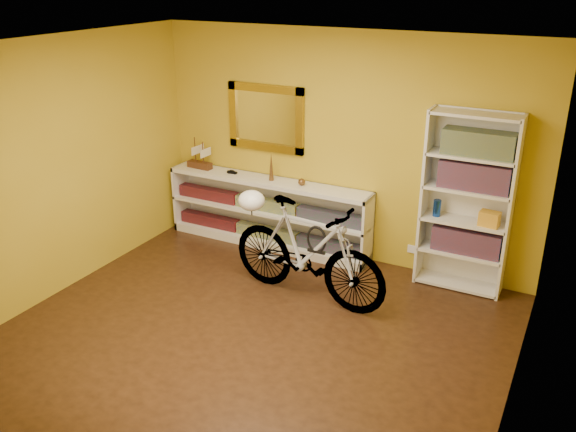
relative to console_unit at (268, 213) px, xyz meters
The scene contains 24 objects.
floor 2.05m from the console_unit, 64.80° to the right, with size 4.50×4.00×0.01m, color black.
ceiling 2.96m from the console_unit, 64.80° to the right, with size 4.50×4.00×0.01m, color silver.
back_wall 1.24m from the console_unit, 12.54° to the left, with size 4.50×0.01×2.60m, color #B3941A.
left_wall 2.45m from the console_unit, 127.66° to the right, with size 0.01×4.00×2.60m, color #B3941A.
right_wall 3.70m from the console_unit, 30.27° to the right, with size 0.01×4.00×2.60m, color #B3941A.
gilt_mirror 1.14m from the console_unit, 122.59° to the left, with size 0.98×0.06×0.78m, color olive.
wall_socket 1.77m from the console_unit, ahead, with size 0.09×0.01×0.09m, color silver.
console_unit is the anchor object (origin of this frame).
cd_row_lower 0.26m from the console_unit, 90.00° to the right, with size 2.50×0.13×0.14m, color black.
cd_row_upper 0.11m from the console_unit, 90.00° to the right, with size 2.50×0.13×0.14m, color navy.
model_ship 1.15m from the console_unit, behind, with size 0.33×0.12×0.39m, color #391E10, non-canonical shape.
toy_car 0.65m from the console_unit, behind, with size 0.00×0.00×0.00m, color black.
bronze_ornament 0.60m from the console_unit, ahead, with size 0.06×0.06×0.34m, color brown.
decorative_orb 0.65m from the console_unit, ahead, with size 0.08×0.08×0.08m, color brown.
bookcase 2.38m from the console_unit, ahead, with size 0.90×0.30×1.90m, color silver, non-canonical shape.
book_row_a 2.37m from the console_unit, ahead, with size 0.70×0.22×0.26m, color maroon.
book_row_b 2.51m from the console_unit, ahead, with size 0.70×0.22×0.28m, color maroon.
book_row_c 2.64m from the console_unit, ahead, with size 0.70×0.22×0.25m, color navy.
travel_mug 2.07m from the console_unit, ahead, with size 0.08×0.08×0.18m, color #163E9A.
red_tin 2.40m from the console_unit, ahead, with size 0.12×0.12×0.16m, color maroon.
yellow_bag 2.60m from the console_unit, ahead, with size 0.20×0.13×0.15m, color gold.
bicycle 1.38m from the console_unit, 43.91° to the right, with size 1.80×0.47×1.06m, color silver.
helmet 1.06m from the console_unit, 70.98° to the right, with size 0.28×0.27×0.21m, color white.
u_lock 1.48m from the console_unit, 41.36° to the right, with size 0.21×0.21×0.02m, color black.
Camera 1 is at (2.50, -4.12, 3.18)m, focal length 37.77 mm.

